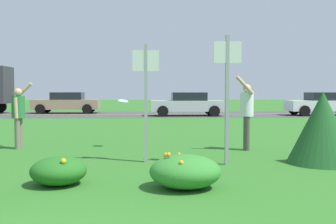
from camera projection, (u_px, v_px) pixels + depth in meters
ground_plane at (118, 133)px, 14.77m from camera, size 120.00×120.00×0.00m
highway_strip at (130, 114)px, 26.90m from camera, size 120.00×7.45×0.01m
highway_center_stripe at (130, 114)px, 26.90m from camera, size 120.00×0.16×0.00m
daylily_clump_mid_left at (59, 171)px, 6.61m from camera, size 0.90×0.93×0.48m
daylily_clump_front_center at (185, 171)px, 6.39m from camera, size 1.12×1.06×0.57m
sign_post_near_path at (146, 91)px, 8.69m from camera, size 0.56×0.10×2.51m
sign_post_by_roadside at (227, 87)px, 8.38m from camera, size 0.56×0.10×2.65m
evergreen_shrub_side at (322, 128)px, 8.53m from camera, size 1.45×1.45×1.51m
person_thrower_green_shirt at (18, 112)px, 10.78m from camera, size 0.50×0.50×1.75m
person_catcher_white_shirt at (247, 110)px, 10.52m from camera, size 0.51×0.50×1.91m
frisbee_pale_blue at (123, 101)px, 10.95m from camera, size 0.29×0.28×0.12m
car_white_leftmost at (324, 104)px, 25.85m from camera, size 4.50×2.00×1.45m
car_silver_center_left at (188, 104)px, 25.38m from camera, size 4.50×2.00×1.45m
car_tan_center_right at (67, 103)px, 28.29m from camera, size 4.50×2.00×1.45m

